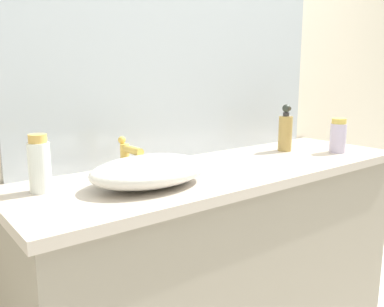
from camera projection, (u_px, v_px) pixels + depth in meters
The scene contains 8 objects.
bathroom_wall_rear at pixel (184, 63), 1.79m from camera, with size 6.00×0.06×2.60m, color silver.
vanity_counter at pixel (226, 269), 1.70m from camera, with size 1.70×0.55×0.89m.
wall_mirror_panel at pixel (186, 46), 1.73m from camera, with size 1.55×0.01×0.97m, color #B2BCC6.
sink_basin at pixel (150, 171), 1.33m from camera, with size 0.42×0.28×0.10m, color silver.
faucet at pixel (127, 154), 1.45m from camera, with size 0.03×0.15×0.14m.
soap_dispenser at pixel (285, 131), 1.92m from camera, with size 0.07×0.07×0.22m.
lotion_bottle at pixel (40, 165), 1.25m from camera, with size 0.07×0.07×0.18m.
perfume_bottle at pixel (338, 136), 1.89m from camera, with size 0.07×0.07×0.16m.
Camera 1 is at (-1.09, -0.74, 1.26)m, focal length 37.76 mm.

